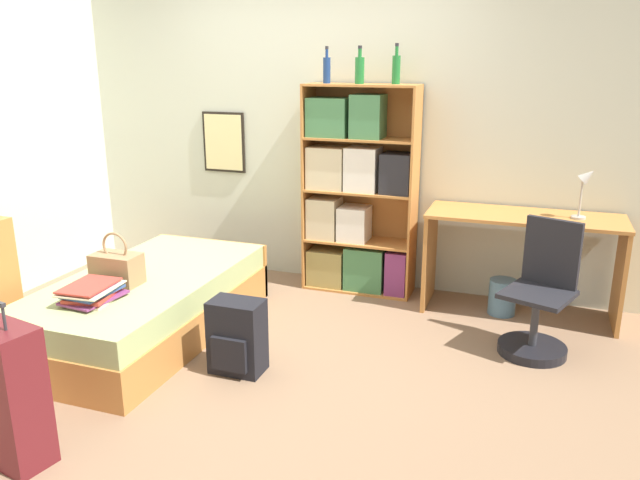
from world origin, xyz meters
The scene contains 14 objects.
ground_plane centered at (0.00, 0.00, 0.00)m, with size 14.00×14.00×0.00m, color #84664C.
wall_back centered at (0.00, 1.56, 1.30)m, with size 10.00×0.09×2.60m.
bed centered at (-0.70, 0.02, 0.21)m, with size 0.97×1.89×0.43m.
handbag centered at (-0.77, -0.18, 0.54)m, with size 0.31×0.19×0.35m.
book_stack_on_bed centered at (-0.72, -0.49, 0.49)m, with size 0.31×0.39×0.11m.
bookcase centered at (0.39, 1.34, 0.78)m, with size 0.89×0.33×1.66m.
bottle_green centered at (0.16, 1.33, 1.77)m, with size 0.06×0.06×0.28m.
bottle_brown centered at (0.42, 1.32, 1.77)m, with size 0.07×0.07×0.28m.
bottle_clear centered at (0.69, 1.36, 1.78)m, with size 0.06×0.06×0.30m.
desk centered at (1.71, 1.25, 0.55)m, with size 1.39×0.53×0.77m.
desk_lamp centered at (2.09, 1.26, 1.01)m, with size 0.15×0.10×0.38m.
desk_chair centered at (1.85, 0.62, 0.28)m, with size 0.51×0.51×0.87m.
backpack centered at (0.13, -0.27, 0.23)m, with size 0.32×0.24×0.46m.
waste_bin centered at (1.60, 1.19, 0.13)m, with size 0.20×0.20×0.27m.
Camera 1 is at (1.76, -3.37, 1.86)m, focal length 35.00 mm.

